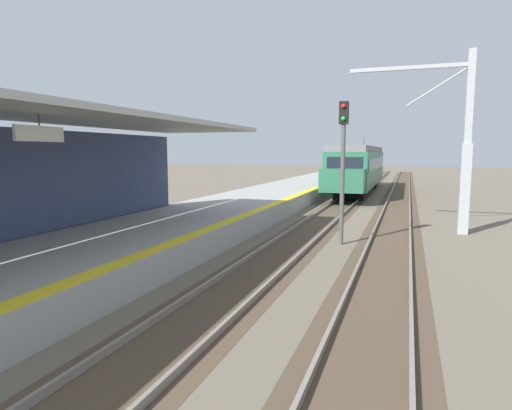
{
  "coord_description": "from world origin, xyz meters",
  "views": [
    {
      "loc": [
        5.85,
        0.16,
        3.4
      ],
      "look_at": [
        2.32,
        10.25,
        2.1
      ],
      "focal_mm": 30.59,
      "sensor_mm": 36.0,
      "label": 1
    }
  ],
  "objects": [
    {
      "name": "approaching_train",
      "position": [
        1.9,
        37.6,
        2.18
      ],
      "size": [
        2.93,
        19.6,
        4.76
      ],
      "color": "#286647",
      "rests_on": "ground"
    },
    {
      "name": "rail_signal_post",
      "position": [
        3.59,
        16.18,
        3.19
      ],
      "size": [
        0.32,
        0.34,
        5.2
      ],
      "color": "#4C4C4C",
      "rests_on": "ground"
    },
    {
      "name": "track_pair_middle",
      "position": [
        5.3,
        20.0,
        0.05
      ],
      "size": [
        2.34,
        120.0,
        0.16
      ],
      "color": "#4C3D2D",
      "rests_on": "ground"
    },
    {
      "name": "track_pair_nearest_platform",
      "position": [
        1.9,
        20.0,
        0.05
      ],
      "size": [
        2.34,
        120.0,
        0.16
      ],
      "color": "#4C3D2D",
      "rests_on": "ground"
    },
    {
      "name": "catenary_pylon_far_side",
      "position": [
        7.78,
        19.97,
        3.6
      ],
      "size": [
        5.0,
        0.4,
        7.5
      ],
      "color": "#9EA3A8",
      "rests_on": "ground"
    },
    {
      "name": "station_platform",
      "position": [
        -2.5,
        16.0,
        0.45
      ],
      "size": [
        5.0,
        80.0,
        0.91
      ],
      "color": "#999993",
      "rests_on": "ground"
    }
  ]
}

